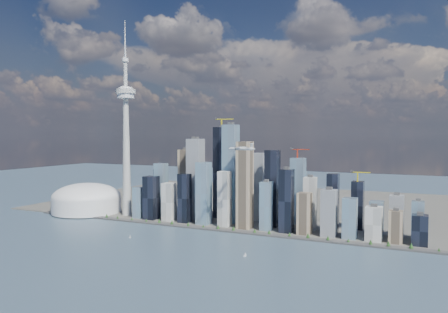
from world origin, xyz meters
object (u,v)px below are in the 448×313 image
at_px(sailboat_west, 130,237).
at_px(airplane, 242,148).
at_px(dome_stadium, 87,200).
at_px(needle_tower, 126,134).
at_px(sailboat_east, 245,255).

bearing_deg(sailboat_west, airplane, 27.19).
height_order(dome_stadium, sailboat_west, dome_stadium).
height_order(needle_tower, airplane, needle_tower).
distance_m(dome_stadium, airplane, 572.59).
bearing_deg(sailboat_east, airplane, 98.23).
bearing_deg(dome_stadium, sailboat_west, -33.08).
bearing_deg(sailboat_east, needle_tower, 135.49).
height_order(dome_stadium, airplane, airplane).
xyz_separation_m(dome_stadium, sailboat_east, (602.52, -229.89, -36.71)).
relative_size(needle_tower, airplane, 8.41).
height_order(airplane, sailboat_west, airplane).
height_order(sailboat_west, sailboat_east, sailboat_west).
bearing_deg(airplane, sailboat_west, -152.85).
relative_size(airplane, sailboat_east, 7.70).
relative_size(airplane, sailboat_west, 7.65).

